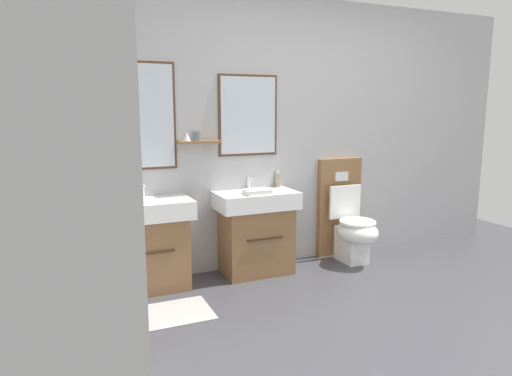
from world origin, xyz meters
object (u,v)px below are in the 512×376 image
object	(u,v)px
folded_hand_towel	(257,192)
soap_dispenser	(278,180)
vanity_sink_left	(148,242)
vanity_sink_right	(256,230)
toothbrush_cup	(108,193)
toilet	(348,222)

from	to	relation	value
folded_hand_towel	soap_dispenser	bearing A→B (deg)	38.97
vanity_sink_left	folded_hand_towel	distance (m)	1.01
vanity_sink_right	folded_hand_towel	bearing A→B (deg)	-108.55
toothbrush_cup	soap_dispenser	world-z (taller)	toothbrush_cup
soap_dispenser	folded_hand_towel	bearing A→B (deg)	-141.03
vanity_sink_left	toothbrush_cup	distance (m)	0.52
toilet	folded_hand_towel	xyz separation A→B (m)	(-1.03, -0.10, 0.40)
toilet	soap_dispenser	xyz separation A→B (m)	(-0.70, 0.17, 0.45)
toothbrush_cup	soap_dispenser	distance (m)	1.55
vanity_sink_left	toothbrush_cup	size ratio (longest dim) A/B	3.95
toothbrush_cup	folded_hand_towel	size ratio (longest dim) A/B	0.87
toothbrush_cup	folded_hand_towel	xyz separation A→B (m)	(1.22, -0.26, -0.03)
toilet	toothbrush_cup	distance (m)	2.29
soap_dispenser	toothbrush_cup	bearing A→B (deg)	-179.62
toothbrush_cup	soap_dispenser	xyz separation A→B (m)	(1.55, 0.01, 0.02)
vanity_sink_left	vanity_sink_right	size ratio (longest dim) A/B	1.00
soap_dispenser	folded_hand_towel	size ratio (longest dim) A/B	0.76
soap_dispenser	toilet	bearing A→B (deg)	-13.76
vanity_sink_right	vanity_sink_left	bearing A→B (deg)	180.00
vanity_sink_right	folded_hand_towel	world-z (taller)	folded_hand_towel
vanity_sink_left	folded_hand_towel	xyz separation A→B (m)	(0.93, -0.12, 0.38)
vanity_sink_right	toothbrush_cup	size ratio (longest dim) A/B	3.95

